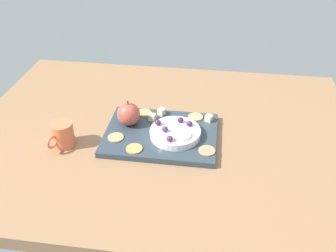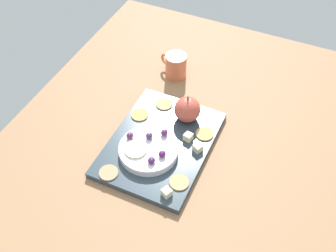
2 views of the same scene
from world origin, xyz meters
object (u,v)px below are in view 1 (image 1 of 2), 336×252
(cracker_1, at_px, (134,149))
(grape_3, at_px, (170,139))
(grape_2, at_px, (180,120))
(cracker_2, at_px, (195,117))
(grape_1, at_px, (189,124))
(serving_dish, at_px, (175,133))
(apple_slice_0, at_px, (181,135))
(apple_whole, at_px, (129,113))
(grape_4, at_px, (165,129))
(cheese_cube_1, at_px, (162,112))
(cracker_3, at_px, (144,113))
(cup, at_px, (63,135))
(cheese_cube_0, at_px, (152,117))
(cracker_4, at_px, (207,151))
(grape_0, at_px, (158,122))
(platter, at_px, (162,135))
(cracker_0, at_px, (116,137))
(cheese_cube_2, at_px, (209,118))

(cracker_1, relative_size, grape_3, 2.44)
(grape_2, bearing_deg, cracker_2, -122.96)
(grape_1, xyz_separation_m, grape_2, (0.03, -0.01, 0.00))
(serving_dish, height_order, cracker_2, serving_dish)
(grape_1, height_order, apple_slice_0, grape_1)
(apple_whole, xyz_separation_m, grape_3, (-0.14, 0.11, -0.01))
(grape_2, bearing_deg, grape_4, 54.15)
(cracker_1, bearing_deg, cheese_cube_1, -104.35)
(cracker_3, distance_m, cup, 0.27)
(cracker_2, bearing_deg, grape_1, 80.49)
(cheese_cube_0, relative_size, cracker_4, 0.43)
(cracker_4, height_order, grape_3, grape_3)
(cheese_cube_0, xyz_separation_m, grape_4, (-0.05, 0.09, 0.02))
(grape_4, relative_size, cup, 0.21)
(cracker_3, bearing_deg, grape_0, 124.56)
(platter, distance_m, cracker_1, 0.11)
(cheese_cube_1, bearing_deg, cracker_0, 51.96)
(apple_whole, height_order, cup, apple_whole)
(cracker_3, height_order, grape_1, grape_1)
(platter, height_order, cracker_3, cracker_3)
(cracker_4, bearing_deg, cracker_1, 5.42)
(cheese_cube_2, xyz_separation_m, cup, (0.42, 0.16, 0.01))
(cheese_cube_1, distance_m, grape_3, 0.18)
(cracker_1, relative_size, cup, 0.51)
(grape_1, bearing_deg, platter, 11.09)
(serving_dish, distance_m, cheese_cube_2, 0.13)
(cracker_0, height_order, cracker_3, same)
(apple_slice_0, bearing_deg, cheese_cube_0, -44.05)
(serving_dish, height_order, cheese_cube_0, same)
(grape_3, xyz_separation_m, grape_4, (0.02, -0.05, -0.00))
(cracker_3, height_order, grape_0, grape_0)
(cheese_cube_1, bearing_deg, cheese_cube_2, 173.75)
(cracker_0, xyz_separation_m, grape_0, (-0.12, -0.06, 0.03))
(cheese_cube_0, height_order, cracker_0, cheese_cube_0)
(cracker_3, distance_m, grape_4, 0.15)
(cheese_cube_1, xyz_separation_m, cracker_3, (0.06, 0.00, -0.01))
(cheese_cube_0, height_order, grape_1, grape_1)
(serving_dish, bearing_deg, cracker_1, 36.87)
(grape_2, height_order, grape_4, same)
(grape_4, bearing_deg, serving_dish, -157.82)
(cheese_cube_2, relative_size, cracker_4, 0.43)
(apple_whole, height_order, cracker_3, apple_whole)
(cracker_3, relative_size, cracker_4, 1.00)
(apple_whole, distance_m, grape_2, 0.16)
(platter, relative_size, cracker_4, 7.09)
(cheese_cube_0, height_order, grape_4, grape_4)
(cheese_cube_0, relative_size, cracker_1, 0.43)
(cracker_1, height_order, grape_3, grape_3)
(cracker_1, height_order, grape_2, grape_2)
(apple_whole, xyz_separation_m, grape_1, (-0.19, 0.02, -0.01))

